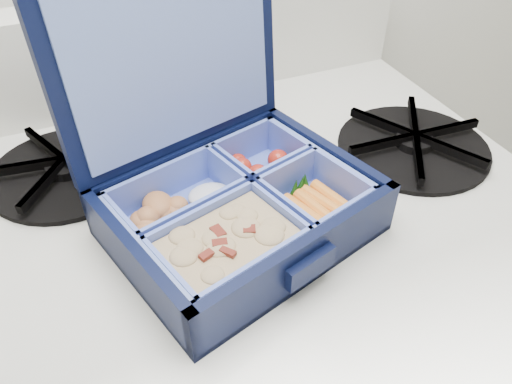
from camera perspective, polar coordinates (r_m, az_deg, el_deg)
name	(u,v)px	position (r m, az deg, el deg)	size (l,w,h in m)	color
bento_box	(241,210)	(0.52, -1.78, -2.05)	(0.25, 0.20, 0.06)	black
burner_grate	(415,140)	(0.68, 17.67, 5.69)	(0.19, 0.19, 0.03)	black
burner_grate_rear	(66,166)	(0.65, -20.89, 2.74)	(0.19, 0.19, 0.02)	black
fork	(267,142)	(0.66, 1.25, 5.77)	(0.02, 0.18, 0.01)	silver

